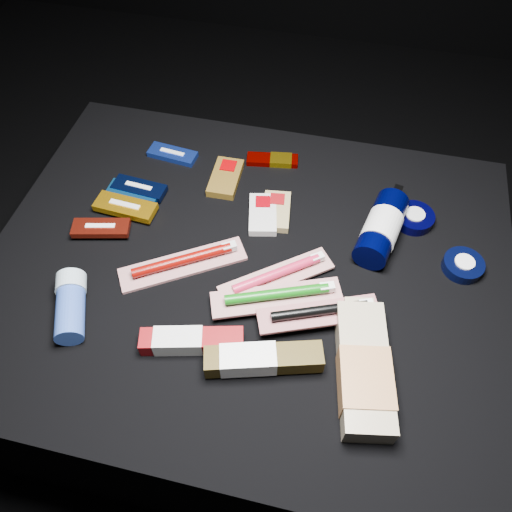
% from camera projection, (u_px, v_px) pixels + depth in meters
% --- Properties ---
extents(ground, '(3.00, 3.00, 0.00)m').
position_uv_depth(ground, '(249.00, 356.00, 1.26)').
color(ground, black).
rests_on(ground, ground).
extents(cloth_table, '(0.98, 0.78, 0.40)m').
position_uv_depth(cloth_table, '(248.00, 317.00, 1.09)').
color(cloth_table, black).
rests_on(cloth_table, ground).
extents(luna_bar_0, '(0.11, 0.05, 0.01)m').
position_uv_depth(luna_bar_0, '(173.00, 154.00, 1.10)').
color(luna_bar_0, '#1A37AA').
rests_on(luna_bar_0, cloth_table).
extents(luna_bar_1, '(0.11, 0.05, 0.01)m').
position_uv_depth(luna_bar_1, '(134.00, 192.00, 1.03)').
color(luna_bar_1, '#10518D').
rests_on(luna_bar_1, cloth_table).
extents(luna_bar_2, '(0.11, 0.05, 0.01)m').
position_uv_depth(luna_bar_2, '(139.00, 188.00, 1.03)').
color(luna_bar_2, black).
rests_on(luna_bar_2, cloth_table).
extents(luna_bar_3, '(0.13, 0.06, 0.02)m').
position_uv_depth(luna_bar_3, '(125.00, 207.00, 1.00)').
color(luna_bar_3, orange).
rests_on(luna_bar_3, cloth_table).
extents(luna_bar_4, '(0.12, 0.06, 0.01)m').
position_uv_depth(luna_bar_4, '(101.00, 228.00, 0.96)').
color(luna_bar_4, maroon).
rests_on(luna_bar_4, cloth_table).
extents(clif_bar_0, '(0.06, 0.11, 0.02)m').
position_uv_depth(clif_bar_0, '(226.00, 176.00, 1.06)').
color(clif_bar_0, '#594113').
rests_on(clif_bar_0, cloth_table).
extents(clif_bar_1, '(0.07, 0.11, 0.02)m').
position_uv_depth(clif_bar_1, '(263.00, 213.00, 1.00)').
color(clif_bar_1, silver).
rests_on(clif_bar_1, cloth_table).
extents(clif_bar_2, '(0.07, 0.10, 0.02)m').
position_uv_depth(clif_bar_2, '(277.00, 210.00, 1.00)').
color(clif_bar_2, '#9B8853').
rests_on(clif_bar_2, cloth_table).
extents(power_bar, '(0.11, 0.05, 0.01)m').
position_uv_depth(power_bar, '(275.00, 160.00, 1.09)').
color(power_bar, '#780200').
rests_on(power_bar, cloth_table).
extents(lotion_bottle, '(0.10, 0.21, 0.07)m').
position_uv_depth(lotion_bottle, '(382.00, 228.00, 0.94)').
color(lotion_bottle, black).
rests_on(lotion_bottle, cloth_table).
extents(cream_tin_upper, '(0.08, 0.08, 0.02)m').
position_uv_depth(cream_tin_upper, '(414.00, 218.00, 0.99)').
color(cream_tin_upper, black).
rests_on(cream_tin_upper, cloth_table).
extents(cream_tin_lower, '(0.07, 0.07, 0.02)m').
position_uv_depth(cream_tin_lower, '(463.00, 265.00, 0.92)').
color(cream_tin_lower, black).
rests_on(cream_tin_lower, cloth_table).
extents(bodywash_bottle, '(0.11, 0.24, 0.05)m').
position_uv_depth(bodywash_bottle, '(364.00, 371.00, 0.78)').
color(bodywash_bottle, tan).
rests_on(bodywash_bottle, cloth_table).
extents(deodorant_stick, '(0.10, 0.13, 0.05)m').
position_uv_depth(deodorant_stick, '(70.00, 305.00, 0.85)').
color(deodorant_stick, '#2E4DA3').
rests_on(deodorant_stick, cloth_table).
extents(toothbrush_pack_0, '(0.23, 0.17, 0.03)m').
position_uv_depth(toothbrush_pack_0, '(184.00, 262.00, 0.92)').
color(toothbrush_pack_0, silver).
rests_on(toothbrush_pack_0, cloth_table).
extents(toothbrush_pack_1, '(0.20, 0.17, 0.02)m').
position_uv_depth(toothbrush_pack_1, '(278.00, 275.00, 0.90)').
color(toothbrush_pack_1, silver).
rests_on(toothbrush_pack_1, cloth_table).
extents(toothbrush_pack_2, '(0.23, 0.13, 0.03)m').
position_uv_depth(toothbrush_pack_2, '(279.00, 296.00, 0.87)').
color(toothbrush_pack_2, silver).
rests_on(toothbrush_pack_2, cloth_table).
extents(toothbrush_pack_3, '(0.21, 0.12, 0.02)m').
position_uv_depth(toothbrush_pack_3, '(321.00, 312.00, 0.84)').
color(toothbrush_pack_3, '#A69F9B').
rests_on(toothbrush_pack_3, cloth_table).
extents(toothpaste_carton_red, '(0.17, 0.08, 0.03)m').
position_uv_depth(toothpaste_carton_red, '(187.00, 341.00, 0.82)').
color(toothpaste_carton_red, maroon).
rests_on(toothpaste_carton_red, cloth_table).
extents(toothpaste_carton_green, '(0.19, 0.09, 0.04)m').
position_uv_depth(toothpaste_carton_green, '(258.00, 359.00, 0.80)').
color(toothpaste_carton_green, '#3E310E').
rests_on(toothpaste_carton_green, cloth_table).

